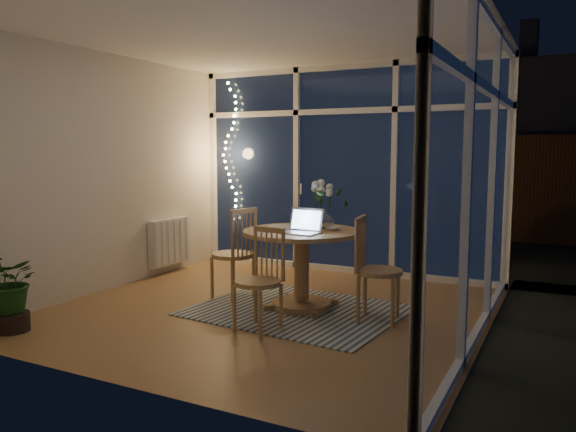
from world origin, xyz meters
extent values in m
plane|color=#9C7044|center=(0.00, 0.00, 0.00)|extent=(4.00, 4.00, 0.00)
plane|color=silver|center=(0.00, 0.00, 2.60)|extent=(4.00, 4.00, 0.00)
cube|color=silver|center=(0.00, 2.00, 1.30)|extent=(4.00, 0.04, 2.60)
cube|color=silver|center=(0.00, -2.00, 1.30)|extent=(4.00, 0.04, 2.60)
cube|color=silver|center=(-2.00, 0.00, 1.30)|extent=(0.04, 4.00, 2.60)
cube|color=silver|center=(2.00, 0.00, 1.30)|extent=(0.04, 4.00, 2.60)
cube|color=white|center=(0.00, 1.96, 1.30)|extent=(4.00, 0.10, 2.60)
cube|color=white|center=(1.96, 0.00, 1.30)|extent=(0.10, 4.00, 2.60)
cube|color=silver|center=(-1.94, 0.90, 0.40)|extent=(0.10, 0.70, 0.58)
cube|color=black|center=(0.50, 5.00, -0.06)|extent=(12.00, 6.00, 0.10)
cube|color=#372314|center=(0.00, 5.50, 0.90)|extent=(11.00, 0.08, 1.80)
cube|color=#31343B|center=(0.30, 8.50, 2.20)|extent=(7.00, 3.00, 2.20)
sphere|color=black|center=(-0.80, 3.40, 0.45)|extent=(0.90, 0.90, 0.90)
cube|color=beige|center=(0.26, 0.09, 0.01)|extent=(2.05, 1.70, 0.01)
cylinder|color=olive|center=(0.26, 0.19, 0.39)|extent=(1.23, 1.23, 0.78)
cube|color=olive|center=(-0.54, 0.20, 0.49)|extent=(0.55, 0.55, 0.98)
cube|color=olive|center=(1.06, 0.14, 0.48)|extent=(0.50, 0.50, 0.97)
cube|color=olive|center=(0.23, -0.61, 0.45)|extent=(0.48, 0.48, 0.90)
imported|color=white|center=(0.41, 0.42, 0.88)|extent=(0.22, 0.22, 0.21)
imported|color=silver|center=(0.53, 0.31, 0.80)|extent=(0.16, 0.16, 0.04)
cube|color=silver|center=(0.04, 0.28, 0.78)|extent=(0.42, 0.34, 0.01)
cube|color=black|center=(0.27, 0.12, 0.78)|extent=(0.11, 0.08, 0.01)
imported|color=#174018|center=(-1.64, -1.58, 0.38)|extent=(0.66, 0.61, 0.76)
camera|label=1|loc=(2.59, -4.65, 1.54)|focal=35.00mm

